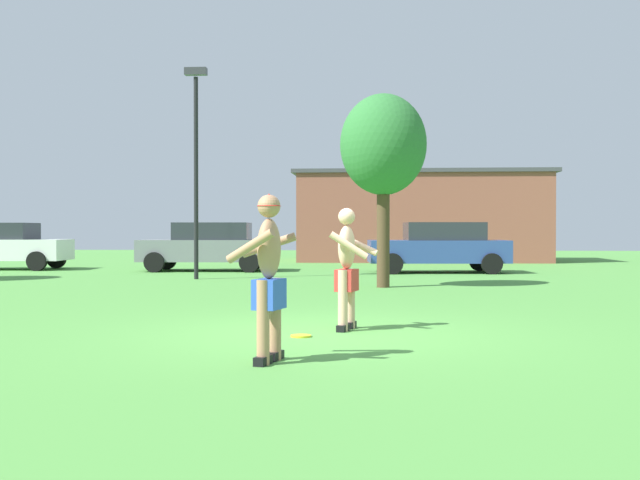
{
  "coord_description": "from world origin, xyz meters",
  "views": [
    {
      "loc": [
        0.67,
        -10.12,
        1.37
      ],
      "look_at": [
        -0.06,
        0.21,
        1.22
      ],
      "focal_mm": 43.65,
      "sensor_mm": 36.0,
      "label": 1
    }
  ],
  "objects_px": {
    "player_in_red": "(347,266)",
    "frisbee": "(301,336)",
    "car_gray_far_end": "(208,246)",
    "lamp_post": "(196,150)",
    "player_with_cap": "(268,269)",
    "car_blue_mid_lot": "(439,246)",
    "car_white_near_post": "(1,245)",
    "tree_right_field": "(383,146)"
  },
  "relations": [
    {
      "from": "player_with_cap",
      "to": "car_blue_mid_lot",
      "type": "distance_m",
      "value": 16.98
    },
    {
      "from": "player_in_red",
      "to": "lamp_post",
      "type": "distance_m",
      "value": 11.63
    },
    {
      "from": "player_with_cap",
      "to": "car_gray_far_end",
      "type": "bearing_deg",
      "value": 104.24
    },
    {
      "from": "car_blue_mid_lot",
      "to": "car_gray_far_end",
      "type": "height_order",
      "value": "same"
    },
    {
      "from": "player_in_red",
      "to": "car_white_near_post",
      "type": "height_order",
      "value": "player_in_red"
    },
    {
      "from": "frisbee",
      "to": "car_gray_far_end",
      "type": "bearing_deg",
      "value": 106.45
    },
    {
      "from": "lamp_post",
      "to": "tree_right_field",
      "type": "xyz_separation_m",
      "value": [
        5.06,
        -2.63,
        -0.23
      ]
    },
    {
      "from": "car_gray_far_end",
      "to": "frisbee",
      "type": "bearing_deg",
      "value": -73.55
    },
    {
      "from": "frisbee",
      "to": "car_blue_mid_lot",
      "type": "relative_size",
      "value": 0.06
    },
    {
      "from": "car_gray_far_end",
      "to": "car_blue_mid_lot",
      "type": "bearing_deg",
      "value": -3.7
    },
    {
      "from": "frisbee",
      "to": "car_white_near_post",
      "type": "distance_m",
      "value": 19.61
    },
    {
      "from": "frisbee",
      "to": "car_gray_far_end",
      "type": "xyz_separation_m",
      "value": [
        -4.51,
        15.28,
        0.81
      ]
    },
    {
      "from": "player_in_red",
      "to": "tree_right_field",
      "type": "distance_m",
      "value": 8.15
    },
    {
      "from": "tree_right_field",
      "to": "player_in_red",
      "type": "bearing_deg",
      "value": -94.18
    },
    {
      "from": "lamp_post",
      "to": "tree_right_field",
      "type": "distance_m",
      "value": 5.71
    },
    {
      "from": "car_gray_far_end",
      "to": "tree_right_field",
      "type": "height_order",
      "value": "tree_right_field"
    },
    {
      "from": "player_with_cap",
      "to": "lamp_post",
      "type": "bearing_deg",
      "value": 106.21
    },
    {
      "from": "car_white_near_post",
      "to": "tree_right_field",
      "type": "height_order",
      "value": "tree_right_field"
    },
    {
      "from": "car_white_near_post",
      "to": "tree_right_field",
      "type": "distance_m",
      "value": 14.93
    },
    {
      "from": "player_in_red",
      "to": "car_white_near_post",
      "type": "relative_size",
      "value": 0.38
    },
    {
      "from": "car_white_near_post",
      "to": "car_blue_mid_lot",
      "type": "relative_size",
      "value": 0.99
    },
    {
      "from": "player_with_cap",
      "to": "tree_right_field",
      "type": "height_order",
      "value": "tree_right_field"
    },
    {
      "from": "car_gray_far_end",
      "to": "player_with_cap",
      "type": "bearing_deg",
      "value": -75.76
    },
    {
      "from": "car_blue_mid_lot",
      "to": "player_with_cap",
      "type": "bearing_deg",
      "value": -100.52
    },
    {
      "from": "player_in_red",
      "to": "tree_right_field",
      "type": "xyz_separation_m",
      "value": [
        0.57,
        7.76,
        2.43
      ]
    },
    {
      "from": "car_white_near_post",
      "to": "car_blue_mid_lot",
      "type": "distance_m",
      "value": 14.69
    },
    {
      "from": "frisbee",
      "to": "player_in_red",
      "type": "bearing_deg",
      "value": 52.5
    },
    {
      "from": "car_gray_far_end",
      "to": "car_white_near_post",
      "type": "bearing_deg",
      "value": 176.63
    },
    {
      "from": "frisbee",
      "to": "car_gray_far_end",
      "type": "distance_m",
      "value": 15.95
    },
    {
      "from": "player_with_cap",
      "to": "car_white_near_post",
      "type": "height_order",
      "value": "player_with_cap"
    },
    {
      "from": "car_gray_far_end",
      "to": "player_in_red",
      "type": "bearing_deg",
      "value": -70.79
    },
    {
      "from": "lamp_post",
      "to": "car_gray_far_end",
      "type": "bearing_deg",
      "value": 97.85
    },
    {
      "from": "tree_right_field",
      "to": "lamp_post",
      "type": "bearing_deg",
      "value": 152.53
    },
    {
      "from": "tree_right_field",
      "to": "car_white_near_post",
      "type": "bearing_deg",
      "value": 150.67
    },
    {
      "from": "player_in_red",
      "to": "frisbee",
      "type": "xyz_separation_m",
      "value": [
        -0.56,
        -0.73,
        -0.86
      ]
    },
    {
      "from": "car_blue_mid_lot",
      "to": "lamp_post",
      "type": "height_order",
      "value": "lamp_post"
    },
    {
      "from": "car_white_near_post",
      "to": "car_gray_far_end",
      "type": "distance_m",
      "value": 7.21
    },
    {
      "from": "player_with_cap",
      "to": "car_blue_mid_lot",
      "type": "relative_size",
      "value": 0.39
    },
    {
      "from": "player_in_red",
      "to": "car_blue_mid_lot",
      "type": "distance_m",
      "value": 14.27
    },
    {
      "from": "car_gray_far_end",
      "to": "lamp_post",
      "type": "bearing_deg",
      "value": -82.15
    },
    {
      "from": "frisbee",
      "to": "car_gray_far_end",
      "type": "height_order",
      "value": "car_gray_far_end"
    },
    {
      "from": "frisbee",
      "to": "lamp_post",
      "type": "bearing_deg",
      "value": 109.49
    }
  ]
}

